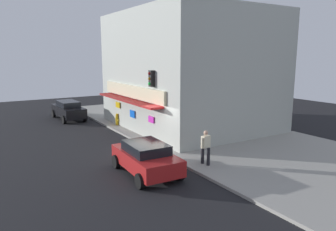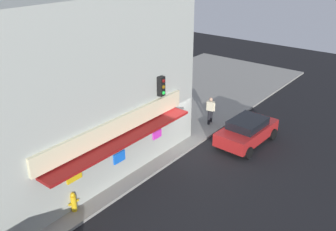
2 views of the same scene
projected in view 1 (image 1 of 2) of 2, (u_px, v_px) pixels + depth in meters
ground_plane at (153, 152)px, 17.89m from camera, size 51.89×51.89×0.00m
sidewalk at (224, 138)px, 20.54m from camera, size 34.60×10.35×0.13m
corner_building at (189, 70)px, 23.49m from camera, size 11.36×10.05×8.17m
traffic_light at (154, 94)px, 18.94m from camera, size 0.32×0.58×4.51m
fire_hydrant at (117, 119)px, 24.02m from camera, size 0.47×0.23×0.88m
trash_can at (137, 119)px, 24.13m from camera, size 0.51×0.51×0.84m
pedestrian at (206, 146)px, 15.22m from camera, size 0.55×0.59×1.67m
parked_car_red at (146, 157)px, 14.41m from camera, size 4.02×2.21×1.45m
parked_car_black at (68, 110)px, 26.75m from camera, size 4.59×2.01×1.54m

